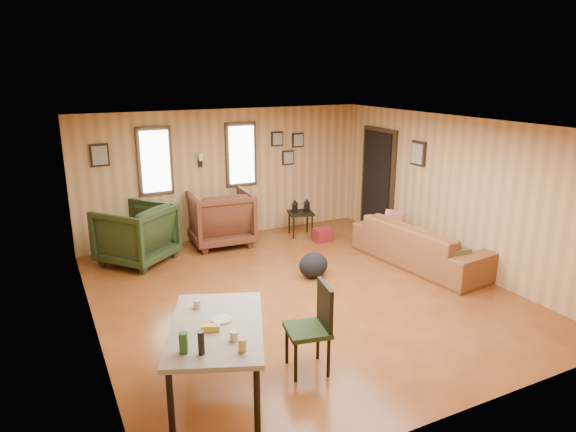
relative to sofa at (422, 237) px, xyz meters
name	(u,v)px	position (x,y,z in m)	size (l,w,h in m)	color
room	(303,206)	(-2.14, 0.14, 0.74)	(5.54, 6.04, 2.44)	brown
sofa	(422,237)	(0.00, 0.00, 0.00)	(2.40, 0.70, 0.94)	brown
recliner_brown	(220,215)	(-2.59, 2.44, 0.08)	(1.07, 1.00, 1.10)	#4F2717
recliner_green	(136,231)	(-4.14, 2.18, 0.06)	(1.03, 0.97, 1.06)	black
end_table	(148,230)	(-3.85, 2.68, -0.10)	(0.62, 0.59, 0.65)	black
side_table	(301,211)	(-1.06, 2.22, 0.02)	(0.55, 0.55, 0.72)	black
cooler	(323,235)	(-0.85, 1.73, -0.35)	(0.36, 0.26, 0.25)	maroon
backpack	(313,265)	(-1.85, 0.30, -0.27)	(0.52, 0.42, 0.40)	black
sofa_pillows	(423,237)	(-0.06, -0.08, 0.04)	(0.49, 1.79, 0.37)	#4D4E2B
dining_table	(216,332)	(-4.13, -1.86, 0.21)	(1.35, 1.67, 0.95)	gray
dining_chair	(314,323)	(-3.07, -1.89, 0.07)	(0.52, 0.52, 0.97)	black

